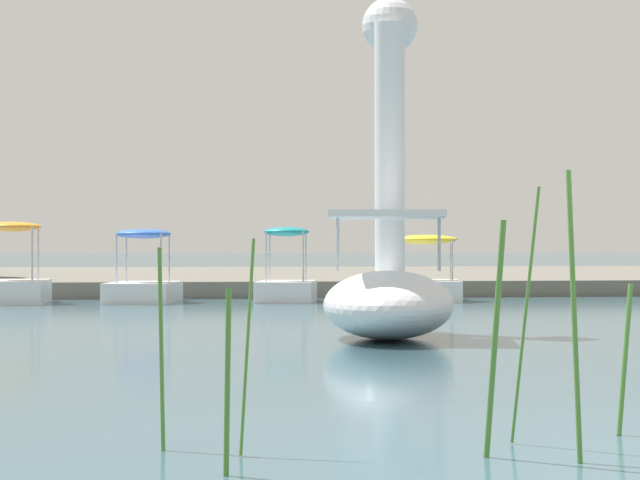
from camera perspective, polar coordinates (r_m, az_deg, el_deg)
shore_bank_far at (r=39.67m, az=-3.93°, el=-1.72°), size 131.48×22.41×0.38m
swan_boat at (r=16.10m, az=3.11°, el=-0.94°), size 2.28×3.62×4.51m
pedal_boat_yellow at (r=27.25m, az=4.78°, el=-1.89°), size 1.83×2.45×1.41m
pedal_boat_teal at (r=26.77m, az=-1.52°, el=-1.90°), size 1.55×2.27×1.58m
pedal_boat_blue at (r=26.66m, az=-7.92°, el=-1.84°), size 1.71×2.54×1.53m
pedal_boat_orange at (r=26.65m, az=-13.63°, el=-1.76°), size 1.44×2.27×1.67m
reed_clump_foreground at (r=7.05m, az=7.41°, el=-4.40°), size 3.17×1.07×1.55m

